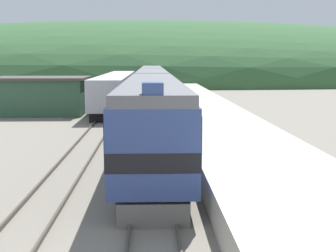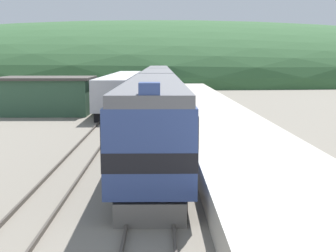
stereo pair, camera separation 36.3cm
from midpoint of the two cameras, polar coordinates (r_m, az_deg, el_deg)
name	(u,v)px [view 1 (the left image)]	position (r m, az deg, el deg)	size (l,w,h in m)	color
track_main	(152,95)	(67.17, -2.13, 3.84)	(1.52, 180.00, 0.16)	#4C443D
track_siding	(125,95)	(67.30, -5.45, 3.82)	(1.51, 180.00, 0.16)	#4C443D
platform	(198,105)	(47.42, 3.40, 2.62)	(5.62, 140.00, 1.14)	#BCB5A5
distant_hills	(152,78)	(126.03, -2.08, 5.81)	(215.40, 96.93, 29.74)	#335B33
station_shed	(41,95)	(45.48, -15.47, 3.62)	(8.75, 6.41, 3.48)	#385B42
express_train_lead_car	(152,115)	(24.27, -2.35, 1.30)	(2.92, 21.50, 4.42)	black
carriage_second	(152,89)	(46.06, -2.20, 4.52)	(2.91, 20.01, 4.06)	black
carriage_third	(152,80)	(66.92, -2.14, 5.65)	(2.91, 20.01, 4.06)	black
carriage_fourth	(152,75)	(87.79, -2.12, 6.24)	(2.91, 20.01, 4.06)	black
siding_train	(117,90)	(52.16, -6.46, 4.44)	(2.90, 29.47, 3.46)	black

